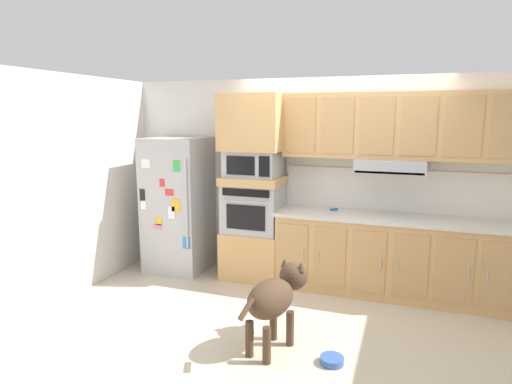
{
  "coord_description": "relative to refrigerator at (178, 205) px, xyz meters",
  "views": [
    {
      "loc": [
        0.83,
        -4.27,
        2.05
      ],
      "look_at": [
        -0.81,
        0.32,
        1.18
      ],
      "focal_mm": 30.48,
      "sensor_mm": 36.0,
      "label": 1
    }
  ],
  "objects": [
    {
      "name": "upper_cabinet_with_hood",
      "position": [
        2.91,
        0.19,
        1.02
      ],
      "size": [
        3.02,
        0.48,
        0.88
      ],
      "color": "tan",
      "rests_on": "backsplash_panel"
    },
    {
      "name": "dog_food_bowl",
      "position": [
        2.34,
        -1.6,
        -0.85
      ],
      "size": [
        0.2,
        0.2,
        0.06
      ],
      "color": "#3359A5",
      "rests_on": "ground"
    },
    {
      "name": "built_in_oven",
      "position": [
        1.04,
        0.07,
        0.02
      ],
      "size": [
        0.7,
        0.62,
        0.6
      ],
      "color": "#A8AAAF",
      "rests_on": "oven_base_cabinet"
    },
    {
      "name": "microwave",
      "position": [
        1.04,
        0.07,
        0.58
      ],
      "size": [
        0.64,
        0.54,
        0.32
      ],
      "color": "#A8AAAF",
      "rests_on": "appliance_mid_shelf"
    },
    {
      "name": "backsplash_panel",
      "position": [
        2.92,
        0.36,
        0.29
      ],
      "size": [
        3.06,
        0.02,
        0.5
      ],
      "primitive_type": "cube",
      "color": "silver",
      "rests_on": "countertop_slab"
    },
    {
      "name": "side_panel_left",
      "position": [
        -0.77,
        -0.68,
        0.37
      ],
      "size": [
        0.12,
        7.1,
        2.5
      ],
      "primitive_type": "cube",
      "color": "silver",
      "rests_on": "ground"
    },
    {
      "name": "lower_cabinet_run",
      "position": [
        2.92,
        0.07,
        -0.44
      ],
      "size": [
        3.02,
        0.63,
        0.88
      ],
      "color": "tan",
      "rests_on": "ground"
    },
    {
      "name": "oven_base_cabinet",
      "position": [
        1.04,
        0.07,
        -0.58
      ],
      "size": [
        0.74,
        0.62,
        0.6
      ],
      "primitive_type": "cube",
      "color": "tan",
      "rests_on": "ground"
    },
    {
      "name": "appliance_upper_cabinet",
      "position": [
        1.04,
        0.07,
        1.08
      ],
      "size": [
        0.74,
        0.62,
        0.68
      ],
      "primitive_type": "cube",
      "color": "tan",
      "rests_on": "microwave"
    },
    {
      "name": "appliance_mid_shelf",
      "position": [
        1.04,
        0.07,
        0.37
      ],
      "size": [
        0.74,
        0.62,
        0.1
      ],
      "primitive_type": "cube",
      "color": "tan",
      "rests_on": "built_in_oven"
    },
    {
      "name": "refrigerator",
      "position": [
        0.0,
        0.0,
        0.0
      ],
      "size": [
        0.76,
        0.73,
        1.76
      ],
      "color": "#ADADB2",
      "rests_on": "ground"
    },
    {
      "name": "back_kitchen_wall",
      "position": [
        2.03,
        0.43,
        0.37
      ],
      "size": [
        6.2,
        0.12,
        2.5
      ],
      "primitive_type": "cube",
      "color": "silver",
      "rests_on": "ground"
    },
    {
      "name": "screwdriver",
      "position": [
        2.04,
        0.15,
        0.05
      ],
      "size": [
        0.17,
        0.17,
        0.03
      ],
      "color": "blue",
      "rests_on": "countertop_slab"
    },
    {
      "name": "dog",
      "position": [
        1.82,
        -1.49,
        -0.4
      ],
      "size": [
        0.47,
        1.0,
        0.73
      ],
      "rotation": [
        0.0,
        0.0,
        1.28
      ],
      "color": "#473323",
      "rests_on": "ground"
    },
    {
      "name": "ground_plane",
      "position": [
        2.03,
        -0.68,
        -0.88
      ],
      "size": [
        9.6,
        9.6,
        0.0
      ],
      "primitive_type": "plane",
      "color": "beige"
    },
    {
      "name": "countertop_slab",
      "position": [
        2.92,
        0.07,
        0.02
      ],
      "size": [
        3.06,
        0.64,
        0.04
      ],
      "primitive_type": "cube",
      "color": "beige",
      "rests_on": "lower_cabinet_run"
    }
  ]
}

